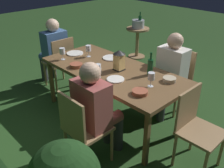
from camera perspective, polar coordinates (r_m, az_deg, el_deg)
The scene contains 24 objects.
ground_plane at distance 3.57m, azimuth 0.00°, elevation -7.24°, with size 16.00×16.00×0.00m, color #26471E.
dining_table at distance 3.24m, azimuth 0.00°, elevation 2.62°, with size 1.97×0.90×0.72m.
chair_side_left_a at distance 3.68m, azimuth 14.42°, elevation 1.60°, with size 0.42×0.40×0.87m.
person_in_cream at distance 3.46m, azimuth 12.94°, elevation 2.90°, with size 0.38×0.47×1.15m.
chair_head_near at distance 2.71m, azimuth 18.61°, elevation -9.08°, with size 0.40×0.42×0.87m.
chair_side_right_a at distance 2.57m, azimuth -6.83°, elevation -9.71°, with size 0.42×0.40×0.87m.
person_in_rust at distance 2.59m, azimuth -3.58°, elevation -5.26°, with size 0.38×0.47×1.15m.
chair_head_far at distance 4.22m, azimuth -11.73°, elevation 5.29°, with size 0.40×0.42×0.87m.
person_in_blue at distance 4.32m, azimuth -13.35°, elevation 7.82°, with size 0.48×0.38×1.15m.
lantern_centerpiece at distance 3.14m, azimuth 1.64°, elevation 5.72°, with size 0.15×0.15×0.27m.
green_bottle_on_table at distance 3.05m, azimuth 8.73°, elevation 3.94°, with size 0.07×0.07×0.29m.
wine_glass_a at distance 3.61m, azimuth -5.43°, elevation 8.01°, with size 0.08×0.08×0.17m.
wine_glass_b at distance 2.77m, azimuth 8.97°, elevation 1.60°, with size 0.08×0.08×0.17m.
wine_glass_c at distance 3.55m, azimuth -11.30°, elevation 7.28°, with size 0.08×0.08×0.17m.
wine_glass_d at distance 2.95m, azimuth -3.24°, elevation 3.60°, with size 0.08×0.08×0.17m.
plate_a at distance 3.56m, azimuth -0.18°, elevation 6.01°, with size 0.24×0.24×0.01m, color white.
plate_b at distance 2.93m, azimuth 0.81°, elevation 1.09°, with size 0.21×0.21×0.01m, color white.
plate_c at distance 3.78m, azimuth -8.47°, elevation 6.96°, with size 0.25×0.25×0.01m, color white.
bowl_olives at distance 3.30m, azimuth -8.20°, elevation 4.27°, with size 0.17×0.17×0.05m.
bowl_bread at distance 2.96m, azimuth 12.99°, elevation 1.03°, with size 0.15×0.15×0.05m.
bowl_salad at distance 3.25m, azimuth -4.18°, elevation 4.03°, with size 0.12×0.12×0.04m.
bowl_dip at distance 2.64m, azimuth 6.39°, elevation -1.84°, with size 0.17×0.17×0.04m.
side_table at distance 5.53m, azimuth 5.82°, elevation 10.40°, with size 0.49×0.49×0.65m.
ice_bucket at distance 5.44m, azimuth 6.00°, elevation 13.61°, with size 0.26×0.26×0.34m.
Camera 1 is at (-2.12, 2.04, 2.03)m, focal length 39.97 mm.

